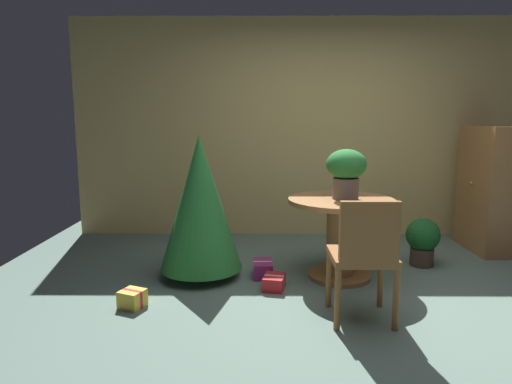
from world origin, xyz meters
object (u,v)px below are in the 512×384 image
at_px(flower_vase, 346,170).
at_px(wooden_chair_near, 364,253).
at_px(gift_box_gold, 132,299).
at_px(gift_box_purple, 263,269).
at_px(wooden_cabinet, 495,189).
at_px(round_dining_table, 340,229).
at_px(potted_plant, 423,239).
at_px(holiday_tree, 200,203).
at_px(gift_box_red, 274,282).

relative_size(flower_vase, wooden_chair_near, 0.49).
height_order(flower_vase, gift_box_gold, flower_vase).
bearing_deg(wooden_chair_near, gift_box_purple, 126.59).
height_order(gift_box_gold, wooden_cabinet, wooden_cabinet).
relative_size(gift_box_purple, wooden_cabinet, 0.21).
distance_m(round_dining_table, gift_box_purple, 0.79).
bearing_deg(potted_plant, holiday_tree, -171.02).
distance_m(gift_box_gold, potted_plant, 2.76).
bearing_deg(flower_vase, gift_box_purple, 177.14).
xyz_separation_m(flower_vase, wooden_cabinet, (1.79, 0.90, -0.31)).
xyz_separation_m(holiday_tree, gift_box_red, (0.65, -0.30, -0.63)).
height_order(gift_box_red, wooden_cabinet, wooden_cabinet).
height_order(wooden_chair_near, wooden_cabinet, wooden_cabinet).
bearing_deg(holiday_tree, gift_box_gold, -123.32).
bearing_deg(gift_box_purple, flower_vase, -2.86).
xyz_separation_m(round_dining_table, gift_box_purple, (-0.69, 0.02, -0.39)).
bearing_deg(wooden_chair_near, holiday_tree, 143.76).
bearing_deg(holiday_tree, wooden_cabinet, 16.02).
xyz_separation_m(round_dining_table, gift_box_gold, (-1.70, -0.67, -0.39)).
height_order(wooden_cabinet, potted_plant, wooden_cabinet).
bearing_deg(flower_vase, holiday_tree, 179.05).
bearing_deg(round_dining_table, wooden_chair_near, -90.00).
height_order(flower_vase, holiday_tree, holiday_tree).
xyz_separation_m(gift_box_purple, gift_box_gold, (-1.00, -0.69, -0.00)).
distance_m(round_dining_table, wooden_cabinet, 2.04).
relative_size(gift_box_purple, potted_plant, 0.60).
height_order(round_dining_table, wooden_cabinet, wooden_cabinet).
relative_size(wooden_chair_near, gift_box_gold, 4.05).
xyz_separation_m(flower_vase, wooden_chair_near, (-0.03, -0.90, -0.48)).
bearing_deg(gift_box_gold, wooden_chair_near, -8.17).
bearing_deg(gift_box_red, wooden_cabinet, 25.94).
relative_size(wooden_chair_near, holiday_tree, 0.69).
xyz_separation_m(round_dining_table, holiday_tree, (-1.25, 0.01, 0.23)).
xyz_separation_m(wooden_chair_near, gift_box_red, (-0.60, 0.62, -0.45)).
distance_m(wooden_chair_near, potted_plant, 1.54).
relative_size(gift_box_purple, gift_box_gold, 1.27).
distance_m(flower_vase, gift_box_purple, 1.17).
relative_size(holiday_tree, gift_box_purple, 4.62).
height_order(wooden_chair_near, gift_box_purple, wooden_chair_near).
height_order(round_dining_table, gift_box_gold, round_dining_table).
distance_m(holiday_tree, gift_box_gold, 1.02).
relative_size(round_dining_table, gift_box_red, 3.68).
relative_size(round_dining_table, wooden_chair_near, 1.05).
xyz_separation_m(wooden_chair_near, gift_box_gold, (-1.70, 0.24, -0.44)).
height_order(holiday_tree, gift_box_gold, holiday_tree).
xyz_separation_m(round_dining_table, wooden_cabinet, (1.82, 0.89, 0.22)).
bearing_deg(gift_box_purple, gift_box_red, -73.48).
relative_size(wooden_chair_near, potted_plant, 1.91).
bearing_deg(wooden_cabinet, flower_vase, -153.23).
bearing_deg(round_dining_table, wooden_cabinet, 26.07).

